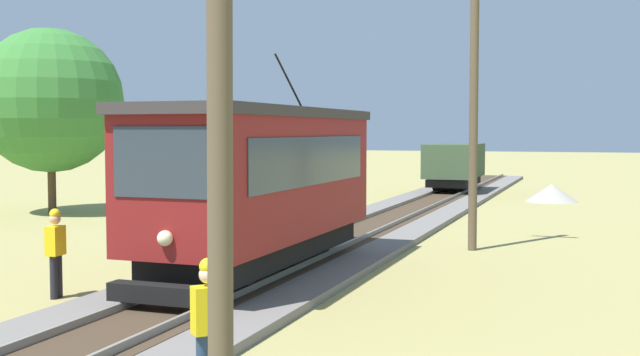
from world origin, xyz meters
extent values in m
cube|color=maroon|center=(0.00, 20.82, 2.30)|extent=(2.50, 8.00, 2.60)
cube|color=#383333|center=(0.00, 20.82, 3.71)|extent=(2.60, 8.32, 0.22)
cube|color=black|center=(0.00, 20.82, 0.72)|extent=(2.10, 7.04, 0.44)
cube|color=#2D3842|center=(0.00, 16.81, 2.77)|extent=(2.10, 0.03, 1.25)
cube|color=#2D3842|center=(1.26, 20.82, 2.66)|extent=(0.02, 6.72, 1.04)
sphere|color=#F4EAB2|center=(0.00, 16.76, 1.45)|extent=(0.28, 0.28, 0.28)
cylinder|color=black|center=(0.00, 22.42, 4.52)|extent=(0.05, 1.67, 1.19)
cube|color=black|center=(0.00, 16.62, 0.50)|extent=(2.00, 0.36, 0.32)
cylinder|color=black|center=(0.00, 18.58, 0.72)|extent=(1.54, 0.80, 0.80)
cylinder|color=black|center=(0.00, 23.06, 0.72)|extent=(1.54, 0.80, 0.80)
cube|color=#384C33|center=(0.00, 45.01, 1.78)|extent=(2.40, 5.20, 1.70)
cube|color=black|center=(0.00, 45.01, 0.70)|extent=(2.02, 4.78, 0.38)
cylinder|color=black|center=(0.00, 43.45, 0.70)|extent=(1.54, 0.76, 0.76)
cylinder|color=black|center=(0.00, 46.57, 0.70)|extent=(1.54, 0.76, 0.76)
cylinder|color=brown|center=(3.79, 11.53, 3.66)|extent=(0.24, 0.31, 7.32)
cylinder|color=brown|center=(3.79, 26.57, 4.23)|extent=(0.24, 0.30, 8.47)
cone|color=#9E998E|center=(4.98, 42.62, 0.42)|extent=(2.42, 2.42, 0.84)
cube|color=yellow|center=(2.65, 13.38, 1.15)|extent=(0.44, 0.44, 0.58)
sphere|color=beige|center=(2.65, 13.38, 1.58)|extent=(0.22, 0.22, 0.22)
sphere|color=yellow|center=(2.65, 13.38, 1.68)|extent=(0.21, 0.21, 0.21)
cylinder|color=black|center=(-2.99, 17.52, 0.43)|extent=(0.15, 0.15, 0.86)
cylinder|color=black|center=(-3.00, 17.68, 0.43)|extent=(0.15, 0.15, 0.86)
cube|color=yellow|center=(-2.99, 17.60, 1.15)|extent=(0.27, 0.40, 0.58)
sphere|color=tan|center=(-2.99, 17.60, 1.58)|extent=(0.22, 0.22, 0.22)
sphere|color=yellow|center=(-2.99, 17.60, 1.68)|extent=(0.21, 0.21, 0.21)
cylinder|color=#4C3823|center=(-13.52, 30.44, 1.18)|extent=(0.32, 0.32, 2.36)
sphere|color=#387A33|center=(-13.52, 30.44, 4.51)|extent=(5.73, 5.73, 5.73)
camera|label=1|loc=(7.08, 5.17, 3.32)|focal=43.39mm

